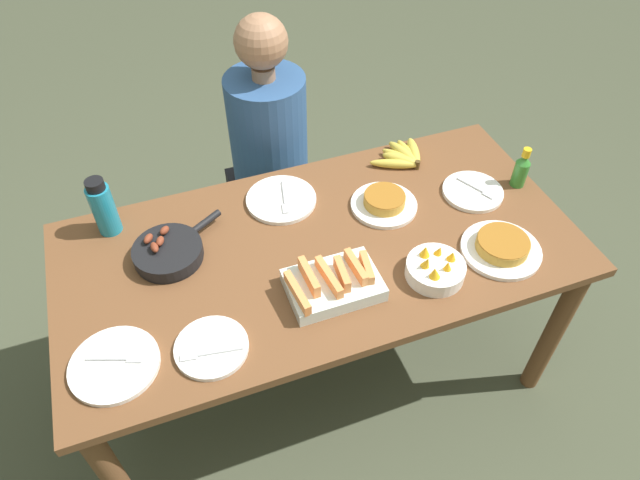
# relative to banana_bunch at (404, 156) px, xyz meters

# --- Properties ---
(ground_plane) EXTENTS (14.00, 14.00, 0.00)m
(ground_plane) POSITION_rel_banana_bunch_xyz_m (-0.47, -0.32, -0.79)
(ground_plane) COLOR #474C38
(dining_table) EXTENTS (1.75, 0.86, 0.77)m
(dining_table) POSITION_rel_banana_bunch_xyz_m (-0.47, -0.32, -0.12)
(dining_table) COLOR brown
(dining_table) RESTS_ON ground_plane
(banana_bunch) EXTENTS (0.24, 0.19, 0.04)m
(banana_bunch) POSITION_rel_banana_bunch_xyz_m (0.00, 0.00, 0.00)
(banana_bunch) COLOR gold
(banana_bunch) RESTS_ON dining_table
(melon_tray) EXTENTS (0.29, 0.20, 0.10)m
(melon_tray) POSITION_rel_banana_bunch_xyz_m (-0.50, -0.51, 0.01)
(melon_tray) COLOR silver
(melon_tray) RESTS_ON dining_table
(skillet) EXTENTS (0.32, 0.24, 0.08)m
(skillet) POSITION_rel_banana_bunch_xyz_m (-0.95, -0.19, 0.01)
(skillet) COLOR black
(skillet) RESTS_ON dining_table
(frittata_plate_center) EXTENTS (0.27, 0.27, 0.06)m
(frittata_plate_center) POSITION_rel_banana_bunch_xyz_m (0.09, -0.55, 0.00)
(frittata_plate_center) COLOR white
(frittata_plate_center) RESTS_ON dining_table
(frittata_plate_side) EXTENTS (0.24, 0.24, 0.06)m
(frittata_plate_side) POSITION_rel_banana_bunch_xyz_m (-0.18, -0.22, 0.00)
(frittata_plate_side) COLOR white
(frittata_plate_side) RESTS_ON dining_table
(empty_plate_near_front) EXTENTS (0.22, 0.22, 0.02)m
(empty_plate_near_front) POSITION_rel_banana_bunch_xyz_m (0.15, -0.26, -0.01)
(empty_plate_near_front) COLOR white
(empty_plate_near_front) RESTS_ON dining_table
(empty_plate_far_left) EXTENTS (0.25, 0.25, 0.02)m
(empty_plate_far_left) POSITION_rel_banana_bunch_xyz_m (-1.17, -0.55, -0.01)
(empty_plate_far_left) COLOR white
(empty_plate_far_left) RESTS_ON dining_table
(empty_plate_far_right) EXTENTS (0.21, 0.21, 0.02)m
(empty_plate_far_right) POSITION_rel_banana_bunch_xyz_m (-0.90, -0.59, -0.01)
(empty_plate_far_right) COLOR white
(empty_plate_far_right) RESTS_ON dining_table
(empty_plate_mid_edge) EXTENTS (0.26, 0.26, 0.02)m
(empty_plate_mid_edge) POSITION_rel_banana_bunch_xyz_m (-0.52, -0.06, -0.01)
(empty_plate_mid_edge) COLOR white
(empty_plate_mid_edge) RESTS_ON dining_table
(fruit_bowl_mango) EXTENTS (0.19, 0.19, 0.10)m
(fruit_bowl_mango) POSITION_rel_banana_bunch_xyz_m (-0.17, -0.57, 0.01)
(fruit_bowl_mango) COLOR white
(fruit_bowl_mango) RESTS_ON dining_table
(water_bottle) EXTENTS (0.08, 0.08, 0.22)m
(water_bottle) POSITION_rel_banana_bunch_xyz_m (-1.12, 0.01, 0.08)
(water_bottle) COLOR teal
(water_bottle) RESTS_ON dining_table
(hot_sauce_bottle) EXTENTS (0.05, 0.05, 0.16)m
(hot_sauce_bottle) POSITION_rel_banana_bunch_xyz_m (0.34, -0.28, 0.05)
(hot_sauce_bottle) COLOR #337F2D
(hot_sauce_bottle) RESTS_ON dining_table
(person_figure) EXTENTS (0.36, 0.36, 1.27)m
(person_figure) POSITION_rel_banana_bunch_xyz_m (-0.44, 0.37, -0.26)
(person_figure) COLOR black
(person_figure) RESTS_ON ground_plane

